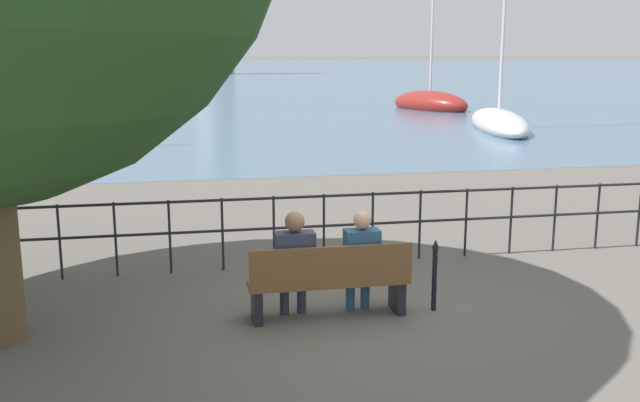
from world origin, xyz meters
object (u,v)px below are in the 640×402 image
object	(u,v)px
park_bench	(329,282)
sailboat_3	(499,121)
sailboat_1	(430,103)
closed_umbrella	(435,271)
seated_person_left	(295,260)
seated_person_right	(361,257)

from	to	relation	value
park_bench	sailboat_3	world-z (taller)	sailboat_3
sailboat_3	sailboat_1	bearing A→B (deg)	101.43
closed_umbrella	sailboat_3	xyz separation A→B (m)	(9.84, 19.30, -0.19)
seated_person_left	sailboat_1	world-z (taller)	sailboat_1
park_bench	seated_person_right	bearing A→B (deg)	11.04
seated_person_right	sailboat_3	xyz separation A→B (m)	(10.73, 19.22, -0.39)
seated_person_left	sailboat_1	size ratio (longest dim) A/B	0.12
seated_person_left	sailboat_3	xyz separation A→B (m)	(11.52, 19.22, -0.41)
seated_person_left	closed_umbrella	xyz separation A→B (m)	(1.68, -0.08, -0.21)
sailboat_3	seated_person_right	bearing A→B (deg)	-103.81
closed_umbrella	park_bench	bearing A→B (deg)	179.75
seated_person_left	closed_umbrella	world-z (taller)	seated_person_left
park_bench	seated_person_left	distance (m)	0.48
seated_person_left	sailboat_1	distance (m)	31.78
seated_person_right	park_bench	bearing A→B (deg)	-168.96
closed_umbrella	seated_person_right	bearing A→B (deg)	174.67
seated_person_left	sailboat_3	world-z (taller)	sailboat_3
sailboat_1	park_bench	bearing A→B (deg)	-133.50
seated_person_left	closed_umbrella	bearing A→B (deg)	-2.74
park_bench	sailboat_1	xyz separation A→B (m)	(11.82, 29.41, -0.09)
sailboat_1	seated_person_right	bearing A→B (deg)	-132.88
closed_umbrella	sailboat_1	distance (m)	31.25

